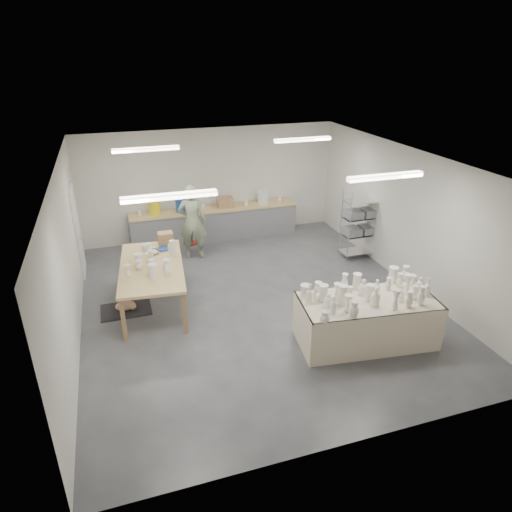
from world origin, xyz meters
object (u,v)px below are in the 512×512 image
object	(u,v)px
work_table	(153,264)
red_stool	(192,244)
potter	(192,222)
drying_table	(366,318)

from	to	relation	value
work_table	red_stool	world-z (taller)	work_table
potter	drying_table	bearing A→B (deg)	132.13
work_table	drying_table	bearing A→B (deg)	-30.33
potter	red_stool	world-z (taller)	potter
drying_table	red_stool	world-z (taller)	drying_table
potter	red_stool	distance (m)	0.75
drying_table	red_stool	distance (m)	5.36
work_table	potter	world-z (taller)	potter
work_table	potter	size ratio (longest dim) A/B	1.35
drying_table	work_table	world-z (taller)	work_table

